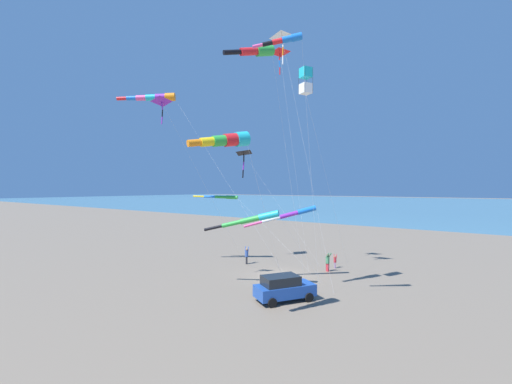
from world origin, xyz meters
The scene contains 19 objects.
ground_plane centered at (0.00, 0.00, 0.00)m, with size 600.00×600.00×0.00m, color #756654.
ocean_water_strip centered at (165.00, 0.00, 0.00)m, with size 240.00×600.00×0.01m, color teal.
parked_car centered at (-5.90, -3.93, 0.95)m, with size 4.64×3.80×1.85m.
cooler_box centered at (-2.91, -4.05, 0.21)m, with size 0.62×0.42×0.42m.
person_adult_flyer centered at (3.93, -2.96, 1.02)m, with size 0.56×0.65×1.87m.
person_child_green_jacket centered at (5.62, -3.01, 0.75)m, with size 0.47×0.39×1.38m.
person_child_grey_jacket centered at (1.75, 5.42, 1.01)m, with size 0.66×0.60×1.86m.
kite_windsock_magenta_far_left centered at (-4.87, -0.24, 5.63)m, with size 6.22×8.14×6.43m.
kite_windsock_long_streamer_left centered at (-7.47, -2.61, 17.82)m, with size 6.96×2.76×18.49m.
kite_delta_black_fish_shape centered at (-9.07, 5.75, 15.15)m, with size 11.27×1.52×15.58m.
kite_windsock_small_distant centered at (1.12, 8.43, 7.17)m, with size 2.71×13.52×7.36m.
kite_windsock_purple_drifting centered at (-5.82, 11.13, 17.14)m, with size 7.26×15.44×17.61m.
kite_windsock_green_low_center centered at (-8.41, -5.49, 17.50)m, with size 6.00×2.76×17.98m.
kite_box_checkered_midright centered at (-3.83, -4.60, 16.30)m, with size 9.94×1.02×17.29m.
kite_delta_white_trailing centered at (2.81, 6.66, 12.10)m, with size 3.71×8.89×12.55m.
kite_delta_orange_high_right centered at (-0.57, -0.51, 21.79)m, with size 2.56×6.76×22.25m.
kite_delta_striped_overhead centered at (1.60, 1.11, 21.54)m, with size 1.55×3.73×21.93m.
kite_windsock_red_high_left centered at (-0.89, -1.54, 5.84)m, with size 8.72×5.17×6.64m.
kite_windsock_teal_far_right centered at (-11.91, -3.78, 10.95)m, with size 9.98×1.97×11.58m.
Camera 1 is at (-26.44, -16.52, 8.18)m, focal length 23.35 mm.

